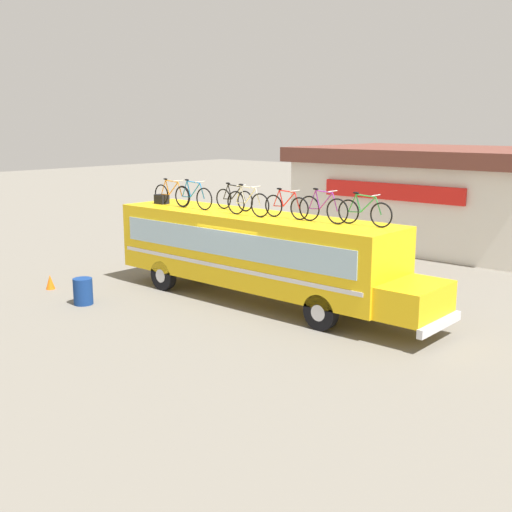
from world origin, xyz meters
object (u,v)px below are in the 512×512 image
at_px(rooftop_bicycle_2, 193,197).
at_px(traffic_cone, 50,282).
at_px(rooftop_bicycle_1, 172,194).
at_px(rooftop_bicycle_6, 323,209).
at_px(rooftop_bicycle_7, 364,212).
at_px(rooftop_bicycle_5, 286,206).
at_px(luggage_bag_1, 162,199).
at_px(rooftop_bicycle_3, 234,199).
at_px(rooftop_bicycle_4, 248,203).
at_px(bus, 258,251).
at_px(trash_bin, 83,291).

distance_m(rooftop_bicycle_2, traffic_cone, 5.79).
xyz_separation_m(rooftop_bicycle_1, rooftop_bicycle_6, (6.24, 0.22, 0.02)).
bearing_deg(rooftop_bicycle_7, rooftop_bicycle_5, -172.16).
distance_m(luggage_bag_1, traffic_cone, 4.77).
distance_m(luggage_bag_1, rooftop_bicycle_7, 8.05).
relative_size(rooftop_bicycle_2, rooftop_bicycle_5, 1.07).
xyz_separation_m(rooftop_bicycle_1, rooftop_bicycle_3, (2.48, 0.53, -0.01)).
relative_size(rooftop_bicycle_4, rooftop_bicycle_7, 0.99).
relative_size(bus, luggage_bag_1, 25.97).
bearing_deg(rooftop_bicycle_1, rooftop_bicycle_7, 4.09).
distance_m(rooftop_bicycle_1, rooftop_bicycle_4, 3.70).
bearing_deg(traffic_cone, bus, 29.00).
bearing_deg(rooftop_bicycle_1, rooftop_bicycle_5, 2.18).
height_order(luggage_bag_1, rooftop_bicycle_2, rooftop_bicycle_2).
distance_m(rooftop_bicycle_1, traffic_cone, 5.14).
xyz_separation_m(rooftop_bicycle_6, traffic_cone, (-8.83, -3.55, -2.95)).
relative_size(rooftop_bicycle_5, traffic_cone, 3.32).
relative_size(rooftop_bicycle_1, rooftop_bicycle_2, 0.99).
xyz_separation_m(rooftop_bicycle_2, rooftop_bicycle_6, (5.02, 0.34, 0.00)).
distance_m(bus, rooftop_bicycle_1, 4.11).
relative_size(luggage_bag_1, rooftop_bicycle_6, 0.26).
xyz_separation_m(rooftop_bicycle_5, rooftop_bicycle_7, (2.50, 0.34, 0.01)).
distance_m(rooftop_bicycle_3, rooftop_bicycle_4, 1.41).
bearing_deg(rooftop_bicycle_5, rooftop_bicycle_6, 1.41).
relative_size(bus, rooftop_bicycle_7, 6.62).
xyz_separation_m(rooftop_bicycle_1, trash_bin, (-0.12, -3.66, -2.76)).
relative_size(rooftop_bicycle_4, rooftop_bicycle_6, 1.01).
bearing_deg(trash_bin, luggage_bag_1, 97.47).
bearing_deg(rooftop_bicycle_4, bus, 74.64).
relative_size(rooftop_bicycle_2, rooftop_bicycle_4, 1.03).
xyz_separation_m(bus, rooftop_bicycle_1, (-3.80, -0.21, 1.53)).
xyz_separation_m(luggage_bag_1, rooftop_bicycle_7, (8.03, 0.47, 0.22)).
height_order(bus, trash_bin, bus).
height_order(rooftop_bicycle_3, rooftop_bicycle_7, rooftop_bicycle_7).
xyz_separation_m(rooftop_bicycle_5, rooftop_bicycle_6, (1.31, 0.03, 0.03)).
distance_m(bus, rooftop_bicycle_3, 2.04).
relative_size(bus, traffic_cone, 23.10).
bearing_deg(rooftop_bicycle_6, luggage_bag_1, -178.71).
xyz_separation_m(rooftop_bicycle_1, rooftop_bicycle_4, (3.70, -0.17, 0.02)).
xyz_separation_m(bus, trash_bin, (-3.92, -3.87, -1.23)).
distance_m(bus, luggage_bag_1, 4.60).
bearing_deg(rooftop_bicycle_3, rooftop_bicycle_4, -29.44).
xyz_separation_m(bus, rooftop_bicycle_2, (-2.58, -0.33, 1.55)).
bearing_deg(luggage_bag_1, bus, 1.85).
distance_m(rooftop_bicycle_7, trash_bin, 9.06).
xyz_separation_m(rooftop_bicycle_3, rooftop_bicycle_5, (2.45, -0.34, 0.00)).
height_order(rooftop_bicycle_5, trash_bin, rooftop_bicycle_5).
relative_size(rooftop_bicycle_1, rooftop_bicycle_3, 1.08).
xyz_separation_m(luggage_bag_1, rooftop_bicycle_2, (1.83, -0.19, 0.24)).
bearing_deg(rooftop_bicycle_4, luggage_bag_1, 176.92).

